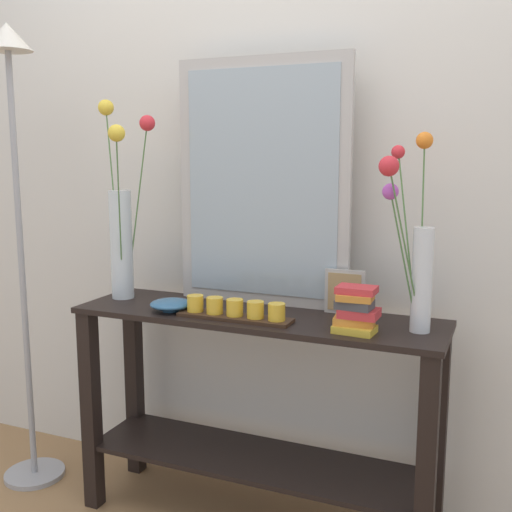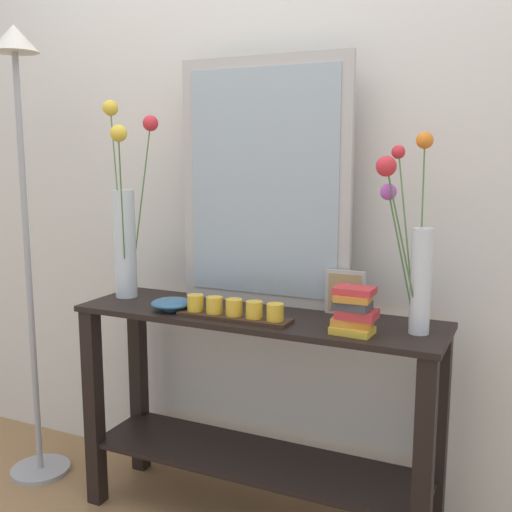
% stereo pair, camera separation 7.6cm
% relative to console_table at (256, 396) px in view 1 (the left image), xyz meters
% --- Properties ---
extents(wall_back, '(6.40, 0.08, 2.70)m').
position_rel_console_table_xyz_m(wall_back, '(0.00, 0.30, 0.87)').
color(wall_back, silver).
rests_on(wall_back, ground).
extents(console_table, '(1.28, 0.36, 0.77)m').
position_rel_console_table_xyz_m(console_table, '(0.00, 0.00, 0.00)').
color(console_table, black).
rests_on(console_table, ground).
extents(mirror_leaning, '(0.64, 0.03, 0.88)m').
position_rel_console_table_xyz_m(mirror_leaning, '(-0.04, 0.15, 0.73)').
color(mirror_leaning, '#B7B2AD').
rests_on(mirror_leaning, console_table).
extents(tall_vase_left, '(0.23, 0.23, 0.74)m').
position_rel_console_table_xyz_m(tall_vase_left, '(-0.55, 0.02, 0.58)').
color(tall_vase_left, silver).
rests_on(tall_vase_left, console_table).
extents(vase_right, '(0.16, 0.26, 0.61)m').
position_rel_console_table_xyz_m(vase_right, '(0.52, -0.00, 0.56)').
color(vase_right, silver).
rests_on(vase_right, console_table).
extents(candle_tray, '(0.39, 0.09, 0.07)m').
position_rel_console_table_xyz_m(candle_tray, '(-0.04, -0.09, 0.32)').
color(candle_tray, '#382316').
rests_on(candle_tray, console_table).
extents(picture_frame_small, '(0.14, 0.01, 0.15)m').
position_rel_console_table_xyz_m(picture_frame_small, '(0.28, 0.12, 0.37)').
color(picture_frame_small, '#B7B2AD').
rests_on(picture_frame_small, console_table).
extents(decorative_bowl, '(0.14, 0.14, 0.04)m').
position_rel_console_table_xyz_m(decorative_bowl, '(-0.29, -0.08, 0.32)').
color(decorative_bowl, '#2D5B84').
rests_on(decorative_bowl, console_table).
extents(book_stack, '(0.14, 0.11, 0.14)m').
position_rel_console_table_xyz_m(book_stack, '(0.37, -0.08, 0.37)').
color(book_stack, gold).
rests_on(book_stack, console_table).
extents(floor_lamp, '(0.24, 0.24, 1.79)m').
position_rel_console_table_xyz_m(floor_lamp, '(-0.96, -0.07, 0.73)').
color(floor_lamp, '#9E9EA3').
rests_on(floor_lamp, ground).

